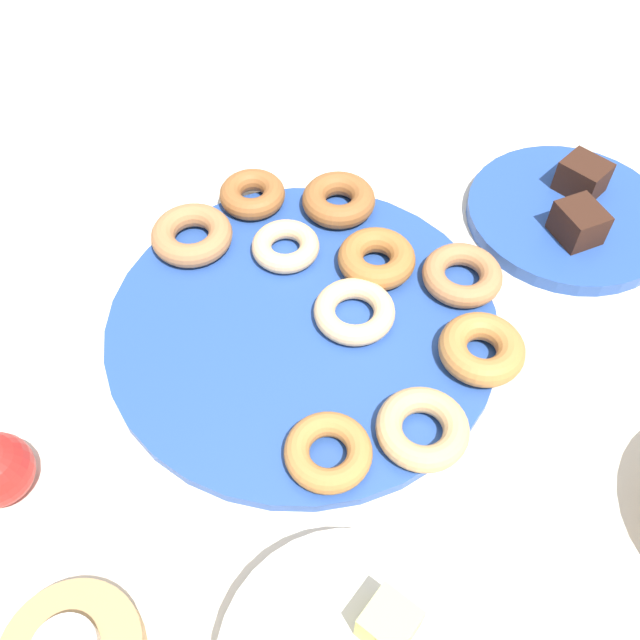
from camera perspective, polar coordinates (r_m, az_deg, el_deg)
ground_plane at (r=0.74m, az=-1.44°, el=-0.58°), size 2.40×2.40×0.00m
donut_plate at (r=0.73m, az=-1.45°, el=-0.27°), size 0.41×0.41×0.01m
donut_0 at (r=0.72m, az=2.85°, el=0.72°), size 0.11×0.11×0.02m
donut_1 at (r=0.70m, az=13.16°, el=-2.33°), size 0.12×0.12×0.03m
donut_2 at (r=0.76m, az=4.68°, el=5.06°), size 0.12×0.12×0.03m
donut_3 at (r=0.80m, az=-10.50°, el=6.90°), size 0.13×0.13×0.03m
donut_4 at (r=0.63m, az=0.68°, el=-10.80°), size 0.09×0.09×0.02m
donut_5 at (r=0.76m, az=11.62°, el=3.65°), size 0.12×0.12×0.02m
donut_6 at (r=0.65m, az=8.43°, el=-8.83°), size 0.11×0.11×0.02m
donut_7 at (r=0.83m, az=1.54°, el=9.86°), size 0.09×0.09×0.03m
donut_8 at (r=0.78m, az=-2.85°, el=6.09°), size 0.10×0.10×0.02m
donut_9 at (r=0.84m, az=-5.59°, el=10.26°), size 0.08×0.08×0.03m
cake_plate at (r=0.89m, az=19.73°, el=8.12°), size 0.24×0.24×0.02m
brownie_near at (r=0.90m, az=20.80°, el=10.98°), size 0.05×0.06×0.04m
brownie_far at (r=0.84m, az=20.52°, el=7.50°), size 0.06×0.06×0.04m
melon_chunk_left at (r=0.55m, az=5.71°, el=-23.61°), size 0.04×0.04×0.04m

